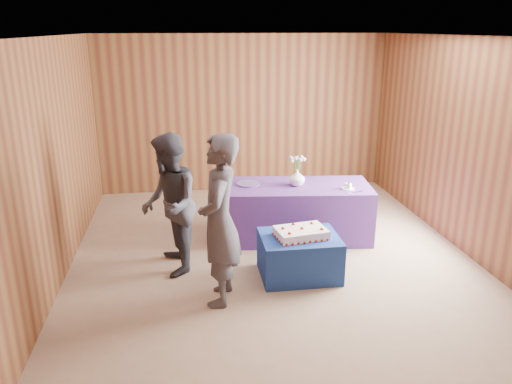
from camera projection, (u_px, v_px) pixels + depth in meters
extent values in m
plane|color=gray|center=(273.00, 260.00, 6.29)|extent=(6.00, 6.00, 0.00)
cube|color=brown|center=(243.00, 114.00, 8.68)|extent=(5.00, 0.04, 2.70)
cube|color=brown|center=(363.00, 275.00, 3.05)|extent=(5.00, 0.04, 2.70)
cube|color=brown|center=(52.00, 164.00, 5.52)|extent=(0.04, 6.00, 2.70)
cube|color=brown|center=(471.00, 149.00, 6.21)|extent=(0.04, 6.00, 2.70)
cube|color=white|center=(276.00, 36.00, 5.44)|extent=(5.00, 6.00, 0.04)
cube|color=navy|center=(299.00, 256.00, 5.83)|extent=(0.90, 0.70, 0.50)
cube|color=#522F83|center=(296.00, 211.00, 6.89)|extent=(2.09, 1.13, 0.75)
cube|color=white|center=(301.00, 233.00, 5.71)|extent=(0.62, 0.46, 0.10)
sphere|color=maroon|center=(284.00, 245.00, 5.48)|extent=(0.03, 0.03, 0.03)
sphere|color=maroon|center=(330.00, 239.00, 5.64)|extent=(0.03, 0.03, 0.03)
sphere|color=maroon|center=(272.00, 233.00, 5.82)|extent=(0.03, 0.03, 0.03)
sphere|color=maroon|center=(317.00, 227.00, 5.98)|extent=(0.03, 0.03, 0.03)
sphere|color=maroon|center=(290.00, 232.00, 5.56)|extent=(0.03, 0.03, 0.03)
cone|color=#13541A|center=(292.00, 233.00, 5.57)|extent=(0.01, 0.02, 0.02)
sphere|color=maroon|center=(310.00, 223.00, 5.81)|extent=(0.03, 0.03, 0.03)
cone|color=#13541A|center=(312.00, 224.00, 5.82)|extent=(0.01, 0.02, 0.02)
sphere|color=maroon|center=(301.00, 227.00, 5.69)|extent=(0.03, 0.03, 0.03)
cone|color=#13541A|center=(303.00, 228.00, 5.70)|extent=(0.01, 0.02, 0.02)
imported|color=white|center=(297.00, 178.00, 6.74)|extent=(0.23, 0.23, 0.22)
cylinder|color=#36722D|center=(300.00, 164.00, 6.68)|extent=(0.01, 0.01, 0.15)
sphere|color=#BFA9DA|center=(304.00, 159.00, 6.67)|extent=(0.05, 0.05, 0.05)
cylinder|color=#36722D|center=(299.00, 164.00, 6.70)|extent=(0.01, 0.01, 0.15)
sphere|color=silver|center=(302.00, 158.00, 6.72)|extent=(0.05, 0.05, 0.05)
cylinder|color=#36722D|center=(297.00, 164.00, 6.71)|extent=(0.01, 0.01, 0.15)
sphere|color=#BFA9DA|center=(297.00, 157.00, 6.74)|extent=(0.05, 0.05, 0.05)
cylinder|color=#36722D|center=(296.00, 164.00, 6.70)|extent=(0.01, 0.01, 0.15)
sphere|color=silver|center=(293.00, 157.00, 6.72)|extent=(0.05, 0.05, 0.05)
cylinder|color=#36722D|center=(295.00, 164.00, 6.68)|extent=(0.01, 0.01, 0.15)
sphere|color=#BFA9DA|center=(291.00, 158.00, 6.67)|extent=(0.05, 0.05, 0.05)
cylinder|color=#36722D|center=(295.00, 165.00, 6.66)|extent=(0.01, 0.01, 0.15)
sphere|color=silver|center=(292.00, 160.00, 6.61)|extent=(0.05, 0.05, 0.05)
cylinder|color=#36722D|center=(297.00, 165.00, 6.65)|extent=(0.01, 0.01, 0.15)
sphere|color=#BFA9DA|center=(296.00, 160.00, 6.58)|extent=(0.05, 0.05, 0.05)
cylinder|color=#36722D|center=(298.00, 165.00, 6.65)|extent=(0.01, 0.01, 0.15)
sphere|color=silver|center=(300.00, 160.00, 6.57)|extent=(0.05, 0.05, 0.05)
cylinder|color=#36722D|center=(300.00, 165.00, 6.66)|extent=(0.01, 0.01, 0.15)
sphere|color=#BFA9DA|center=(304.00, 160.00, 6.61)|extent=(0.05, 0.05, 0.05)
cylinder|color=#584992|center=(248.00, 184.00, 6.81)|extent=(0.33, 0.33, 0.02)
cylinder|color=silver|center=(348.00, 189.00, 6.62)|extent=(0.22, 0.22, 0.01)
cube|color=white|center=(348.00, 186.00, 6.61)|extent=(0.10, 0.10, 0.07)
sphere|color=maroon|center=(349.00, 183.00, 6.57)|extent=(0.03, 0.03, 0.03)
cube|color=#AFB0B4|center=(354.00, 192.00, 6.48)|extent=(0.26, 0.10, 0.00)
imported|color=#383741|center=(220.00, 221.00, 5.10)|extent=(0.56, 0.73, 1.81)
imported|color=#30303A|center=(169.00, 205.00, 5.77)|extent=(0.70, 0.87, 1.67)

